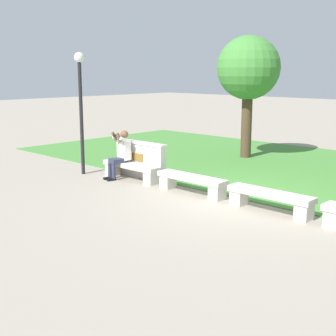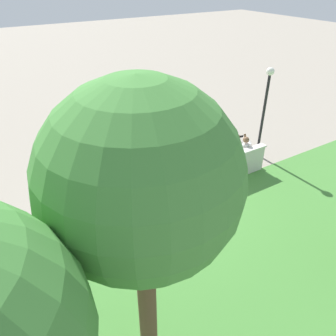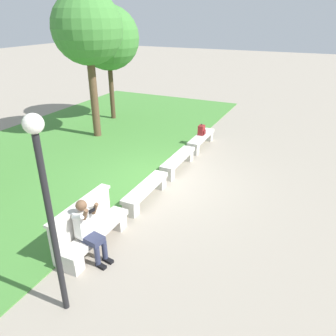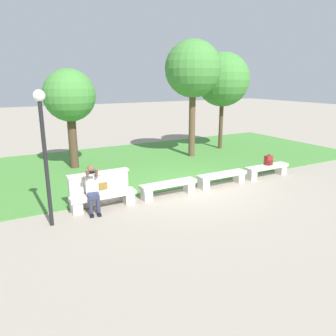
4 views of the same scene
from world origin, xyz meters
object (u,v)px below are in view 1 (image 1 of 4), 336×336
Objects in this scene: bench_mid at (270,198)px; person_photographer at (121,152)px; tree_right_background at (248,69)px; bench_near at (192,182)px; lamp_post at (80,94)px; bench_main at (131,169)px.

bench_mid is 4.69m from person_photographer.
tree_right_background is at bearing 82.07° from person_photographer.
person_photographer reaches higher than bench_near.
lamp_post is (-3.72, -0.47, 1.97)m from bench_near.
lamp_post is at bearing -163.10° from bench_main.
tree_right_background is 5.73m from lamp_post.
person_photographer is at bearing -97.93° from tree_right_background.
person_photographer is (-2.50, -0.08, 0.44)m from bench_near.
bench_near is 0.47× the size of tree_right_background.
bench_mid is (4.34, 0.00, 0.00)m from bench_main.
bench_mid is at bearing 4.56° from lamp_post.
bench_main is at bearing 13.21° from person_photographer.
tree_right_background is (-3.97, 4.89, 2.66)m from bench_mid.
bench_main is at bearing 16.90° from lamp_post.
bench_main is 1.00× the size of bench_near.
bench_mid is 6.23m from lamp_post.
person_photographer is 5.49m from tree_right_background.
bench_mid is 0.56× the size of lamp_post.
tree_right_background reaches higher than bench_mid.
tree_right_background is at bearing 110.24° from bench_near.
person_photographer reaches higher than bench_main.
bench_near is at bearing 1.75° from person_photographer.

